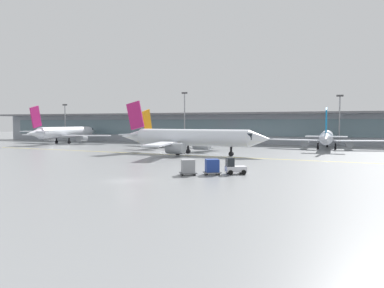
% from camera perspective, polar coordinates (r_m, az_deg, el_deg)
% --- Properties ---
extents(ground_plane, '(400.00, 400.00, 0.00)m').
position_cam_1_polar(ground_plane, '(43.72, -9.60, -5.42)').
color(ground_plane, gray).
extents(taxiway_centreline_stripe, '(109.51, 11.05, 0.01)m').
position_cam_1_polar(taxiway_centreline_stripe, '(76.40, -0.58, -1.69)').
color(taxiway_centreline_stripe, yellow).
rests_on(taxiway_centreline_stripe, ground_plane).
extents(terminal_concourse, '(201.76, 11.00, 9.60)m').
position_cam_1_polar(terminal_concourse, '(120.84, 10.53, 2.39)').
color(terminal_concourse, '#8C939E').
rests_on(terminal_concourse, ground_plane).
extents(gate_airplane_0, '(31.59, 34.01, 11.27)m').
position_cam_1_polar(gate_airplane_0, '(126.93, -18.19, 1.62)').
color(gate_airplane_0, silver).
rests_on(gate_airplane_0, ground_plane).
extents(gate_airplane_1, '(27.35, 29.56, 9.79)m').
position_cam_1_polar(gate_airplane_1, '(104.06, -3.13, 1.22)').
color(gate_airplane_1, white).
rests_on(gate_airplane_1, ground_plane).
extents(gate_airplane_2, '(27.54, 29.54, 9.81)m').
position_cam_1_polar(gate_airplane_2, '(99.73, 19.32, 0.96)').
color(gate_airplane_2, silver).
rests_on(gate_airplane_2, ground_plane).
extents(taxiing_regional_jet, '(33.99, 31.45, 11.25)m').
position_cam_1_polar(taxiing_regional_jet, '(78.25, -0.33, 0.90)').
color(taxiing_regional_jet, silver).
rests_on(taxiing_regional_jet, ground_plane).
extents(baggage_tug, '(2.95, 2.54, 2.10)m').
position_cam_1_polar(baggage_tug, '(48.96, 6.24, -3.42)').
color(baggage_tug, silver).
rests_on(baggage_tug, ground_plane).
extents(cargo_dolly_lead, '(2.61, 2.42, 1.94)m').
position_cam_1_polar(cargo_dolly_lead, '(48.32, 2.99, -3.30)').
color(cargo_dolly_lead, '#595B60').
rests_on(cargo_dolly_lead, ground_plane).
extents(cargo_dolly_trailing, '(2.61, 2.42, 1.94)m').
position_cam_1_polar(cargo_dolly_trailing, '(47.82, -0.60, -3.36)').
color(cargo_dolly_trailing, '#595B60').
rests_on(cargo_dolly_trailing, ground_plane).
extents(apron_light_mast_0, '(1.80, 0.36, 12.91)m').
position_cam_1_polar(apron_light_mast_0, '(141.47, -18.26, 3.29)').
color(apron_light_mast_0, gray).
rests_on(apron_light_mast_0, ground_plane).
extents(apron_light_mast_1, '(1.80, 0.36, 15.77)m').
position_cam_1_polar(apron_light_mast_1, '(118.12, -1.11, 4.20)').
color(apron_light_mast_1, gray).
rests_on(apron_light_mast_1, ground_plane).
extents(apron_light_mast_2, '(1.80, 0.36, 13.96)m').
position_cam_1_polar(apron_light_mast_2, '(111.24, 20.99, 3.58)').
color(apron_light_mast_2, gray).
rests_on(apron_light_mast_2, ground_plane).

